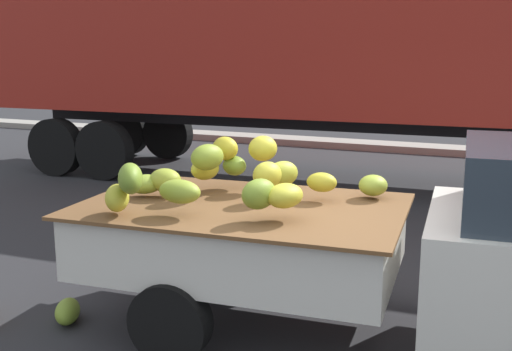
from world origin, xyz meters
The scene contains 5 objects.
ground centered at (0.00, 0.00, 0.00)m, with size 220.00×220.00×0.00m, color #28282B.
curb_strip centered at (0.00, 10.07, 0.08)m, with size 80.00×0.80×0.16m, color gray.
pickup_truck centered at (0.88, 0.19, 0.89)m, with size 4.84×2.07×1.70m.
semi_trailer centered at (-2.33, 6.00, 2.54)m, with size 12.10×3.09×3.95m.
fallen_banana_bunch_near_tailgate centered at (-2.37, -0.51, 0.10)m, with size 0.39×0.21×0.20m, color olive.
Camera 1 is at (1.15, -4.52, 2.37)m, focal length 43.35 mm.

